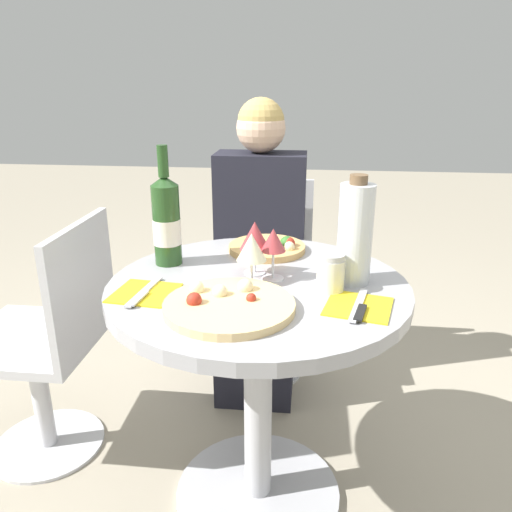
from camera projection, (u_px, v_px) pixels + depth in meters
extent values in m
plane|color=#9E937F|center=(258.00, 494.00, 1.57)|extent=(12.00, 12.00, 0.00)
cylinder|color=#B2B2B7|center=(258.00, 491.00, 1.56)|extent=(0.51, 0.51, 0.02)
cylinder|color=#B2B2B7|center=(258.00, 399.00, 1.45)|extent=(0.08, 0.08, 0.66)
cylinder|color=#9E9EA3|center=(258.00, 289.00, 1.33)|extent=(0.80, 0.80, 0.04)
cylinder|color=silver|center=(260.00, 367.00, 2.25)|extent=(0.38, 0.38, 0.01)
cylinder|color=silver|center=(260.00, 327.00, 2.18)|extent=(0.06, 0.06, 0.41)
cube|color=silver|center=(260.00, 281.00, 2.11)|extent=(0.42, 0.42, 0.03)
cube|color=silver|center=(265.00, 221.00, 2.23)|extent=(0.42, 0.02, 0.38)
cube|color=black|center=(256.00, 342.00, 2.03)|extent=(0.30, 0.31, 0.44)
cube|color=black|center=(261.00, 218.00, 2.02)|extent=(0.36, 0.19, 0.52)
sphere|color=#DBB293|center=(261.00, 128.00, 1.90)|extent=(0.19, 0.19, 0.19)
sphere|color=tan|center=(261.00, 122.00, 1.89)|extent=(0.18, 0.18, 0.18)
cylinder|color=silver|center=(49.00, 443.00, 1.78)|extent=(0.38, 0.38, 0.01)
cylinder|color=silver|center=(41.00, 396.00, 1.71)|extent=(0.06, 0.06, 0.41)
cube|color=silver|center=(31.00, 339.00, 1.64)|extent=(0.42, 0.42, 0.03)
cube|color=silver|center=(82.00, 284.00, 1.55)|extent=(0.02, 0.42, 0.38)
cylinder|color=#E5C17F|center=(229.00, 306.00, 1.16)|extent=(0.31, 0.31, 0.02)
sphere|color=beige|center=(197.00, 288.00, 1.22)|extent=(0.04, 0.04, 0.04)
sphere|color=#B22D1E|center=(194.00, 300.00, 1.15)|extent=(0.04, 0.04, 0.04)
sphere|color=beige|center=(245.00, 287.00, 1.23)|extent=(0.04, 0.04, 0.04)
sphere|color=#B22D1E|center=(250.00, 298.00, 1.17)|extent=(0.02, 0.02, 0.02)
sphere|color=beige|center=(220.00, 292.00, 1.20)|extent=(0.04, 0.04, 0.04)
cylinder|color=tan|center=(267.00, 248.00, 1.56)|extent=(0.24, 0.24, 0.02)
sphere|color=#B22D1E|center=(288.00, 243.00, 1.55)|extent=(0.04, 0.04, 0.04)
sphere|color=#336B28|center=(250.00, 243.00, 1.55)|extent=(0.04, 0.04, 0.04)
sphere|color=#336B28|center=(251.00, 240.00, 1.59)|extent=(0.03, 0.03, 0.03)
sphere|color=beige|center=(289.00, 247.00, 1.52)|extent=(0.03, 0.03, 0.03)
sphere|color=#336B28|center=(262.00, 246.00, 1.53)|extent=(0.03, 0.03, 0.03)
sphere|color=#336B28|center=(287.00, 243.00, 1.55)|extent=(0.04, 0.04, 0.04)
sphere|color=#B22D1E|center=(265.00, 248.00, 1.51)|extent=(0.04, 0.04, 0.04)
cylinder|color=#23471E|center=(167.00, 225.00, 1.43)|extent=(0.08, 0.08, 0.23)
cone|color=#23471E|center=(164.00, 181.00, 1.38)|extent=(0.08, 0.08, 0.03)
cylinder|color=#23471E|center=(163.00, 161.00, 1.36)|extent=(0.03, 0.03, 0.09)
cylinder|color=silver|center=(167.00, 231.00, 1.43)|extent=(0.08, 0.08, 0.07)
cylinder|color=silver|center=(355.00, 235.00, 1.29)|extent=(0.09, 0.09, 0.26)
cylinder|color=brown|center=(359.00, 179.00, 1.24)|extent=(0.05, 0.05, 0.02)
cylinder|color=silver|center=(331.00, 275.00, 1.26)|extent=(0.07, 0.07, 0.09)
cylinder|color=#B2B2B7|center=(332.00, 257.00, 1.24)|extent=(0.07, 0.07, 0.02)
cylinder|color=silver|center=(273.00, 278.00, 1.35)|extent=(0.06, 0.06, 0.00)
cylinder|color=silver|center=(273.00, 264.00, 1.34)|extent=(0.01, 0.01, 0.08)
cone|color=#9E383D|center=(273.00, 240.00, 1.31)|extent=(0.07, 0.07, 0.06)
cylinder|color=silver|center=(255.00, 272.00, 1.39)|extent=(0.06, 0.06, 0.00)
cylinder|color=silver|center=(255.00, 261.00, 1.38)|extent=(0.01, 0.01, 0.07)
cone|color=#9E383D|center=(255.00, 236.00, 1.35)|extent=(0.08, 0.08, 0.08)
cylinder|color=silver|center=(252.00, 283.00, 1.32)|extent=(0.06, 0.06, 0.00)
cylinder|color=silver|center=(252.00, 271.00, 1.31)|extent=(0.01, 0.01, 0.06)
cone|color=beige|center=(252.00, 247.00, 1.29)|extent=(0.08, 0.08, 0.07)
cube|color=yellow|center=(145.00, 293.00, 1.26)|extent=(0.17, 0.17, 0.00)
cube|color=silver|center=(144.00, 291.00, 1.25)|extent=(0.04, 0.19, 0.00)
cube|color=silver|center=(138.00, 298.00, 1.21)|extent=(0.03, 0.09, 0.00)
cube|color=yellow|center=(358.00, 306.00, 1.18)|extent=(0.18, 0.18, 0.00)
cube|color=silver|center=(358.00, 305.00, 1.18)|extent=(0.06, 0.19, 0.00)
cube|color=black|center=(360.00, 312.00, 1.13)|extent=(0.04, 0.09, 0.00)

